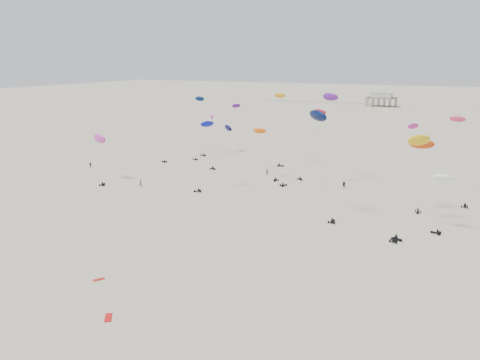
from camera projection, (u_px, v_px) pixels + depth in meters
The scene contains 25 objects.
ground_plane at pixel (349, 137), 204.25m from camera, with size 900.00×900.00×0.00m, color beige.
pavilion_main at pixel (381, 100), 338.68m from camera, with size 21.00×13.00×9.80m.
pier_fence at pixel (312, 102), 361.01m from camera, with size 80.20×0.20×1.50m.
rig_0 at pixel (264, 145), 131.81m from camera, with size 8.55×3.72×14.57m.
rig_1 at pixel (460, 149), 113.67m from camera, with size 6.73×16.43×22.45m.
rig_2 at pixel (189, 117), 157.52m from camera, with size 9.51×14.77×23.83m.
rig_3 at pixel (415, 166), 103.55m from camera, with size 5.13×5.97×19.63m.
rig_4 at pixel (326, 109), 128.37m from camera, with size 10.17×7.31×24.46m.
rig_5 at pixel (309, 133), 124.92m from camera, with size 10.45×10.22×21.12m.
rig_6 at pixel (280, 118), 149.24m from camera, with size 5.83×7.35×22.95m.
rig_7 at pixel (100, 144), 129.88m from camera, with size 9.00×8.70×13.62m.
rig_8 at pixel (209, 124), 165.97m from camera, with size 3.90×16.64×18.03m.
rig_9 at pixel (223, 140), 143.18m from camera, with size 8.57×6.64×20.25m.
rig_10 at pixel (204, 146), 120.54m from camera, with size 3.40×8.40×17.91m.
rig_11 at pixel (225, 132), 170.62m from camera, with size 8.09×15.34×14.20m.
rig_12 at pixel (431, 193), 90.98m from camera, with size 10.14×12.52×15.03m.
rig_13 at pixel (320, 131), 98.32m from camera, with size 9.22×8.49×23.12m.
rig_14 at pixel (415, 157), 93.52m from camera, with size 5.29×17.77×21.07m.
rig_15 at pixel (424, 156), 100.66m from camera, with size 9.05×16.76×20.37m.
spectator_0 at pixel (141, 186), 125.66m from camera, with size 0.79×0.54×2.17m, color black.
spectator_1 at pixel (344, 188), 124.01m from camera, with size 1.11×0.65×2.28m, color black.
spectator_2 at pixel (90, 168), 147.24m from camera, with size 1.29×0.69×2.18m, color black.
spectator_3 at pixel (267, 175), 137.93m from camera, with size 0.83×0.57×2.27m, color black.
grounded_kite_a at pixel (108, 318), 61.80m from camera, with size 2.20×0.90×0.08m, color red.
grounded_kite_b at pixel (99, 280), 72.53m from camera, with size 1.80×0.70×0.07m, color #B6190B.
Camera 1 is at (43.10, -3.44, 33.16)m, focal length 35.00 mm.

